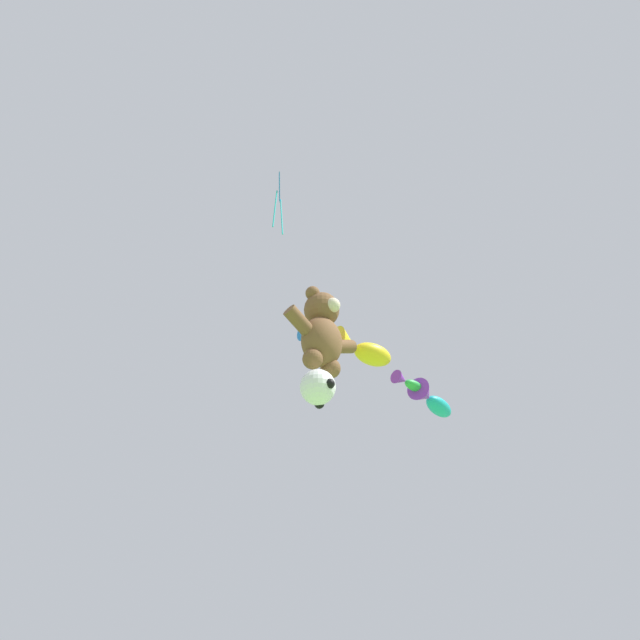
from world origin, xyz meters
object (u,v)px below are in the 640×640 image
Objects in this scene: teddy_bear_kite at (322,331)px; fish_kite_magenta at (322,340)px; fish_kite_teal at (431,400)px; fish_kite_goldfin at (359,350)px; fish_kite_emerald at (408,383)px; diamond_kite at (279,192)px; soccer_ball_kite at (318,387)px.

fish_kite_magenta reaches higher than teddy_bear_kite.
fish_kite_magenta reaches higher than fish_kite_teal.
fish_kite_goldfin is at bearing -5.75° from fish_kite_magenta.
fish_kite_emerald is 0.68× the size of diamond_kite.
teddy_bear_kite is 3.39m from fish_kite_goldfin.
soccer_ball_kite is 0.65× the size of fish_kite_emerald.
diamond_kite is at bearing -165.19° from fish_kite_emerald.
fish_kite_magenta is 4.84m from diamond_kite.
teddy_bear_kite reaches higher than soccer_ball_kite.
diamond_kite reaches higher than fish_kite_emerald.
fish_kite_magenta is 0.74× the size of fish_kite_goldfin.
fish_kite_emerald is 0.56× the size of fish_kite_teal.
diamond_kite is (-5.55, -2.28, 1.00)m from fish_kite_goldfin.
diamond_kite is at bearing -157.69° from fish_kite_goldfin.
fish_kite_teal is (6.99, 1.22, 2.70)m from soccer_ball_kite.
fish_kite_teal is 1.21× the size of diamond_kite.
teddy_bear_kite is 1.10× the size of fish_kite_goldfin.
fish_kite_goldfin reaches higher than fish_kite_teal.
soccer_ball_kite is at bearing -137.86° from fish_kite_magenta.
diamond_kite reaches higher than fish_kite_goldfin.
fish_kite_goldfin is at bearing 22.62° from soccer_ball_kite.
fish_kite_goldfin is 1.60× the size of fish_kite_emerald.
fish_kite_teal is at bearing -3.19° from fish_kite_magenta.
fish_kite_magenta is (1.67, 1.51, 2.90)m from soccer_ball_kite.
fish_kite_magenta is 3.82m from fish_kite_emerald.
soccer_ball_kite is at bearing 21.88° from diamond_kite.
teddy_bear_kite is 1.00× the size of fish_kite_teal.
soccer_ball_kite is 7.59m from fish_kite_teal.
fish_kite_emerald is (5.47, 1.13, 2.78)m from soccer_ball_kite.
fish_kite_goldfin is at bearing 177.89° from fish_kite_teal.
fish_kite_emerald is at bearing -5.76° from fish_kite_magenta.
teddy_bear_kite is 2.73× the size of soccer_ball_kite.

